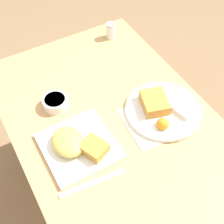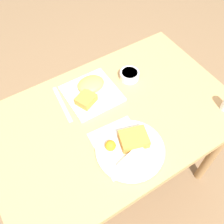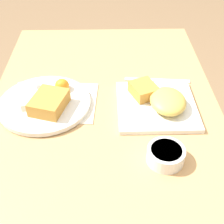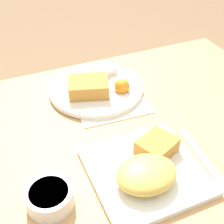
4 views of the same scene
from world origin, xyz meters
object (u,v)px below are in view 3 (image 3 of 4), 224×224
sauce_ramekin (166,155)px  butter_knife (157,80)px  plate_oval_far (45,101)px  plate_square_near (159,102)px

sauce_ramekin → butter_knife: sauce_ramekin is taller
plate_oval_far → butter_knife: (0.13, -0.35, -0.02)m
plate_square_near → sauce_ramekin: plate_square_near is taller
plate_square_near → sauce_ramekin: bearing=176.7°
plate_square_near → butter_knife: size_ratio=1.07×
plate_oval_far → sauce_ramekin: plate_oval_far is taller
plate_oval_far → sauce_ramekin: 0.39m
plate_oval_far → butter_knife: plate_oval_far is taller
plate_square_near → butter_knife: plate_square_near is taller
sauce_ramekin → butter_knife: 0.35m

